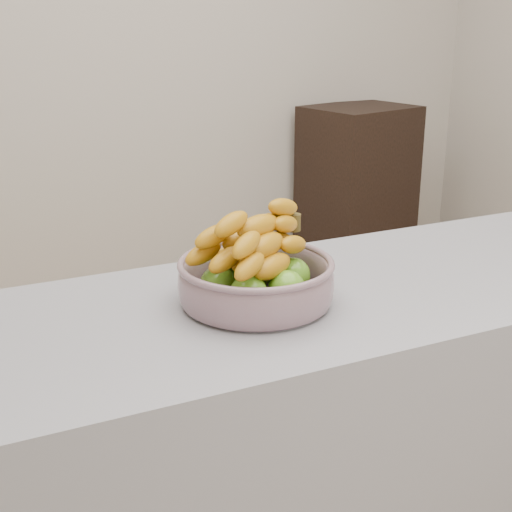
% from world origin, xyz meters
% --- Properties ---
extents(counter, '(2.00, 0.60, 0.90)m').
position_xyz_m(counter, '(0.00, -0.23, 0.45)').
color(counter, gray).
rests_on(counter, ground).
extents(cabinet, '(0.63, 0.54, 0.98)m').
position_xyz_m(cabinet, '(1.22, 1.78, 0.49)').
color(cabinet, black).
rests_on(cabinet, ground).
extents(fruit_bowl, '(0.31, 0.31, 0.18)m').
position_xyz_m(fruit_bowl, '(-0.35, -0.23, 0.96)').
color(fruit_bowl, '#8E9BAB').
rests_on(fruit_bowl, counter).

